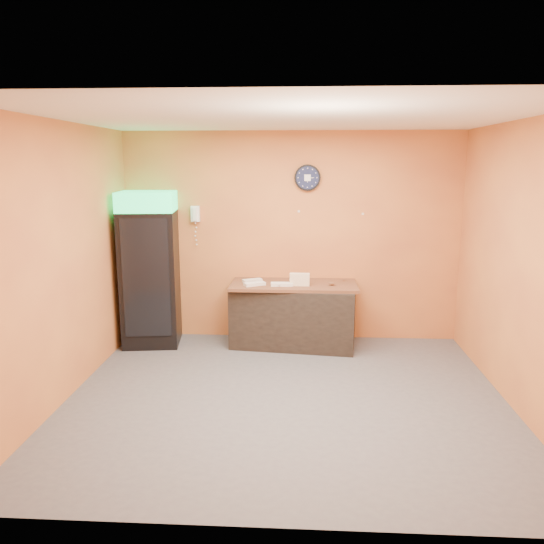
{
  "coord_description": "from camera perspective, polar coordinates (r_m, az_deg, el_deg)",
  "views": [
    {
      "loc": [
        0.15,
        -5.1,
        2.38
      ],
      "look_at": [
        -0.18,
        0.6,
        1.21
      ],
      "focal_mm": 35.0,
      "sensor_mm": 36.0,
      "label": 1
    }
  ],
  "objects": [
    {
      "name": "floor",
      "position": [
        5.63,
        1.5,
        -13.38
      ],
      "size": [
        4.5,
        4.5,
        0.0
      ],
      "primitive_type": "plane",
      "color": "#47474C",
      "rests_on": "ground"
    },
    {
      "name": "beverage_cooler",
      "position": [
        7.14,
        -13.09,
        0.09
      ],
      "size": [
        0.79,
        0.8,
        2.02
      ],
      "rotation": [
        0.0,
        0.0,
        0.13
      ],
      "color": "black",
      "rests_on": "floor"
    },
    {
      "name": "wall_phone",
      "position": [
        7.23,
        -8.25,
        6.21
      ],
      "size": [
        0.12,
        0.1,
        0.21
      ],
      "color": "white",
      "rests_on": "back_wall"
    },
    {
      "name": "sub_roll_stack",
      "position": [
        6.79,
        2.99,
        -0.81
      ],
      "size": [
        0.26,
        0.1,
        0.16
      ],
      "rotation": [
        0.0,
        0.0,
        -0.03
      ],
      "color": "beige",
      "rests_on": "butcher_paper"
    },
    {
      "name": "back_wall",
      "position": [
        7.17,
        2.07,
        3.77
      ],
      "size": [
        4.5,
        0.02,
        2.8
      ],
      "primitive_type": "cube",
      "color": "#D5823C",
      "rests_on": "floor"
    },
    {
      "name": "kitchen_tool",
      "position": [
        6.89,
        2.1,
        -1.05
      ],
      "size": [
        0.06,
        0.06,
        0.06
      ],
      "primitive_type": "cylinder",
      "color": "silver",
      "rests_on": "butcher_paper"
    },
    {
      "name": "right_wall",
      "position": [
        5.61,
        25.24,
        0.43
      ],
      "size": [
        0.02,
        4.0,
        2.8
      ],
      "primitive_type": "cube",
      "color": "#D5823C",
      "rests_on": "floor"
    },
    {
      "name": "butcher_paper",
      "position": [
        6.93,
        2.36,
        -1.4
      ],
      "size": [
        1.64,
        0.74,
        0.04
      ],
      "primitive_type": "cube",
      "rotation": [
        0.0,
        0.0,
        -0.01
      ],
      "color": "brown",
      "rests_on": "prep_counter"
    },
    {
      "name": "wall_clock",
      "position": [
        7.08,
        3.84,
        10.09
      ],
      "size": [
        0.35,
        0.06,
        0.35
      ],
      "color": "black",
      "rests_on": "back_wall"
    },
    {
      "name": "wrapped_sandwich_left",
      "position": [
        6.8,
        -1.89,
        -1.29
      ],
      "size": [
        0.29,
        0.23,
        0.04
      ],
      "primitive_type": "cube",
      "rotation": [
        0.0,
        0.0,
        0.52
      ],
      "color": "silver",
      "rests_on": "butcher_paper"
    },
    {
      "name": "prep_counter",
      "position": [
        7.03,
        2.33,
        -4.73
      ],
      "size": [
        1.67,
        0.89,
        0.8
      ],
      "primitive_type": "cube",
      "rotation": [
        0.0,
        0.0,
        -0.11
      ],
      "color": "black",
      "rests_on": "floor"
    },
    {
      "name": "wrapped_sandwich_mid",
      "position": [
        6.78,
        1.06,
        -1.32
      ],
      "size": [
        0.29,
        0.13,
        0.04
      ],
      "primitive_type": "cube",
      "rotation": [
        0.0,
        0.0,
        0.06
      ],
      "color": "silver",
      "rests_on": "butcher_paper"
    },
    {
      "name": "wrapped_sandwich_right",
      "position": [
        7.01,
        -2.13,
        -0.92
      ],
      "size": [
        0.27,
        0.21,
        0.04
      ],
      "primitive_type": "cube",
      "rotation": [
        0.0,
        0.0,
        0.48
      ],
      "color": "silver",
      "rests_on": "butcher_paper"
    },
    {
      "name": "left_wall",
      "position": [
        5.72,
        -21.55,
        0.94
      ],
      "size": [
        0.02,
        4.0,
        2.8
      ],
      "primitive_type": "cube",
      "color": "#D5823C",
      "rests_on": "floor"
    },
    {
      "name": "ceiling",
      "position": [
        5.12,
        1.68,
        16.32
      ],
      "size": [
        4.5,
        4.0,
        0.02
      ],
      "primitive_type": "cube",
      "color": "white",
      "rests_on": "back_wall"
    }
  ]
}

